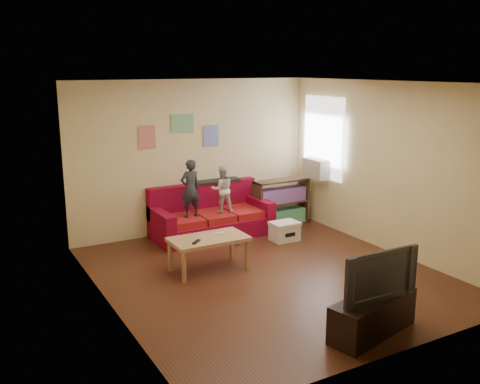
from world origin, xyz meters
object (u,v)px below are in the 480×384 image
file_box (285,231)px  television (375,273)px  tv_stand (373,316)px  child_b (222,189)px  bookshelf (281,205)px  sofa (210,218)px  coffee_table (209,242)px  child_a (190,188)px

file_box → television: (-0.99, -3.22, 0.55)m
tv_stand → television: bearing=-13.4°
child_b → bookshelf: 1.37m
sofa → television: 4.14m
sofa → coffee_table: bearing=-117.0°
child_b → child_a: bearing=12.4°
sofa → child_a: (-0.45, -0.17, 0.62)m
bookshelf → coffee_table: bearing=-146.9°
file_box → television: bearing=-107.1°
sofa → bookshelf: bearing=-3.1°
child_a → television: (0.43, -3.95, -0.21)m
child_b → tv_stand: child_b is taller
coffee_table → file_box: coffee_table is taller
file_box → coffee_table: bearing=-160.6°
bookshelf → child_a: bearing=-177.2°
child_b → television: 3.96m
bookshelf → file_box: (-0.47, -0.83, -0.22)m
child_b → television: size_ratio=0.83×
child_a → coffee_table: (-0.32, -1.35, -0.49)m
child_a → television: 3.98m
child_a → child_b: size_ratio=1.20×
sofa → file_box: 1.33m
child_a → tv_stand: bearing=90.1°
child_b → bookshelf: size_ratio=0.76×
television → child_a: bearing=96.7°
coffee_table → child_b: bearing=55.6°
child_a → bookshelf: (1.88, 0.09, -0.54)m
coffee_table → television: (0.75, -2.61, 0.29)m
child_a → tv_stand: 4.04m
coffee_table → file_box: (1.74, 0.61, -0.27)m
child_b → file_box: 1.29m
child_a → tv_stand: child_a is taller
bookshelf → tv_stand: bookshelf is taller
coffee_table → television: 2.73m
child_a → coffee_table: bearing=70.5°
sofa → tv_stand: bearing=-90.3°
file_box → television: television is taller
coffee_table → bookshelf: size_ratio=1.04×
bookshelf → file_box: bookshelf is taller
child_a → child_b: bearing=173.9°
sofa → television: bearing=-90.3°
child_a → coffee_table: 1.47m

